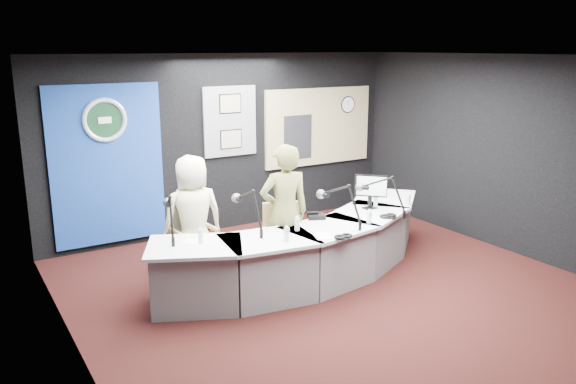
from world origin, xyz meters
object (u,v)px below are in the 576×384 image
broadcast_desk (308,249)px  armchair_left (194,242)px  person_man (193,217)px  armchair_right (285,245)px  person_woman (285,213)px

broadcast_desk → armchair_left: bearing=147.0°
person_man → armchair_right: bearing=148.0°
person_man → person_woman: bearing=148.0°
armchair_left → person_woman: person_woman is taller
broadcast_desk → person_man: (-1.23, 0.80, 0.42)m
armchair_right → person_woman: (0.00, 0.00, 0.42)m
armchair_right → person_woman: bearing=0.0°
armchair_left → person_woman: size_ratio=0.53×
broadcast_desk → person_woman: bearing=157.5°
broadcast_desk → armchair_left: 1.47m
person_man → person_woman: 1.17m
broadcast_desk → armchair_right: armchair_right is taller
armchair_left → person_woman: (0.95, -0.68, 0.41)m
armchair_left → person_woman: 1.24m
armchair_left → person_man: bearing=0.0°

